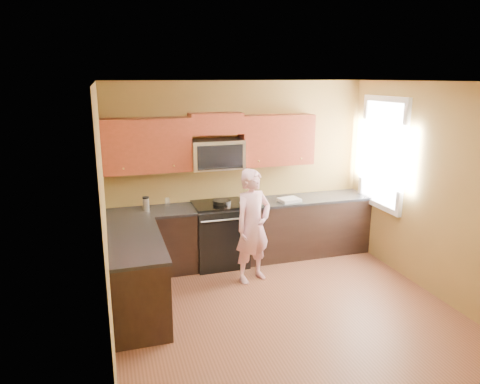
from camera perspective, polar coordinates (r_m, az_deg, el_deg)
name	(u,v)px	position (r m, az deg, el deg)	size (l,w,h in m)	color
floor	(288,314)	(5.56, 6.12, -15.21)	(4.00, 4.00, 0.00)	brown
ceiling	(295,82)	(4.83, 7.00, 13.83)	(4.00, 4.00, 0.00)	white
wall_back	(239,171)	(6.86, -0.12, 2.74)	(4.00, 4.00, 0.00)	olive
wall_front	(404,281)	(3.41, 20.22, -10.65)	(4.00, 4.00, 0.00)	olive
wall_left	(105,222)	(4.64, -16.83, -3.69)	(4.00, 4.00, 0.00)	olive
wall_right	(439,192)	(6.09, 24.06, -0.04)	(4.00, 4.00, 0.00)	olive
cabinet_back_run	(245,233)	(6.83, 0.62, -5.25)	(4.00, 0.60, 0.88)	black
cabinet_left_run	(137,277)	(5.53, -13.06, -10.56)	(0.60, 1.60, 0.88)	black
countertop_back	(245,204)	(6.68, 0.66, -1.56)	(4.00, 0.62, 0.04)	black
countertop_left	(135,241)	(5.36, -13.23, -6.08)	(0.62, 1.60, 0.04)	black
stove	(220,234)	(6.69, -2.59, -5.38)	(0.76, 0.65, 0.95)	black
microwave	(217,168)	(6.54, -2.96, 3.04)	(0.76, 0.40, 0.42)	silver
upper_cab_left	(148,172)	(6.41, -11.66, 2.53)	(1.22, 0.33, 0.75)	maroon
upper_cab_right	(276,164)	(6.86, 4.61, 3.55)	(1.12, 0.33, 0.75)	maroon
upper_cab_over_mw	(216,123)	(6.48, -3.12, 8.74)	(0.76, 0.33, 0.30)	maroon
window	(383,153)	(6.95, 17.77, 4.72)	(0.06, 1.06, 1.66)	white
woman	(253,226)	(6.07, 1.66, -4.37)	(0.57, 0.38, 1.57)	pink
frying_pan	(222,204)	(6.52, -2.32, -1.52)	(0.26, 0.46, 0.06)	black
butter_tub	(258,202)	(6.75, 2.34, -1.23)	(0.13, 0.13, 0.10)	yellow
toast_slice	(257,204)	(6.60, 2.14, -1.51)	(0.11, 0.11, 0.01)	#B27F47
napkin_a	(243,203)	(6.55, 0.41, -1.42)	(0.11, 0.12, 0.06)	silver
napkin_b	(251,200)	(6.72, 1.46, -1.00)	(0.12, 0.13, 0.07)	silver
dish_towel	(289,200)	(6.78, 6.32, -1.02)	(0.30, 0.24, 0.05)	white
travel_mug	(146,210)	(6.44, -11.87, -2.31)	(0.09, 0.09, 0.20)	silver
glass_c	(167,202)	(6.59, -9.26, -1.25)	(0.07, 0.07, 0.12)	silver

